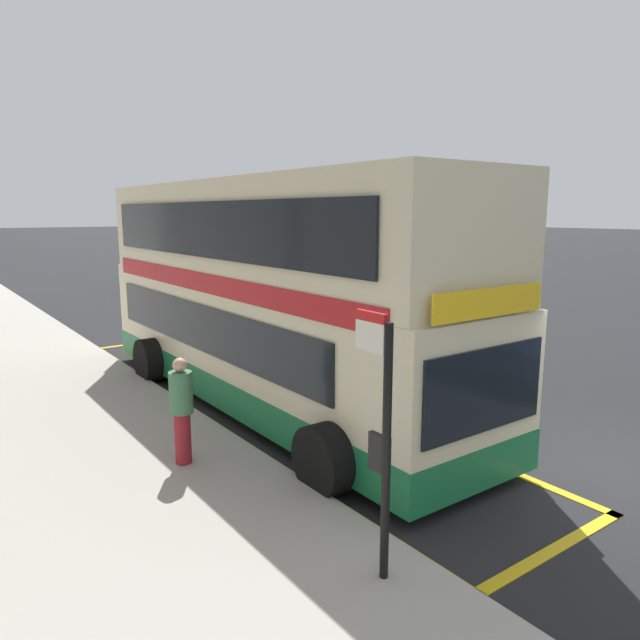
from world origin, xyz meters
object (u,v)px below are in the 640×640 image
pedestrian_waiting_near_sign (182,407)px  bus_stop_sign (382,426)px  double_decker_bus (268,302)px  parked_car_silver_across (224,284)px  parked_car_grey_behind (156,271)px

pedestrian_waiting_near_sign → bus_stop_sign: bearing=-81.8°
double_decker_bus → parked_car_silver_across: double_decker_bus is taller
double_decker_bus → parked_car_silver_across: 13.74m
parked_car_silver_across → pedestrian_waiting_near_sign: 16.66m
double_decker_bus → bus_stop_sign: double_decker_bus is taller
parked_car_grey_behind → pedestrian_waiting_near_sign: (-7.75, -21.73, 0.21)m
pedestrian_waiting_near_sign → parked_car_grey_behind: bearing=70.4°
parked_car_grey_behind → pedestrian_waiting_near_sign: 23.07m
bus_stop_sign → parked_car_silver_across: bearing=67.7°
bus_stop_sign → parked_car_silver_across: bus_stop_sign is taller
parked_car_grey_behind → pedestrian_waiting_near_sign: bearing=68.6°
pedestrian_waiting_near_sign → parked_car_silver_across: bearing=61.1°
parked_car_silver_across → pedestrian_waiting_near_sign: size_ratio=2.62×
bus_stop_sign → pedestrian_waiting_near_sign: (-0.54, 3.74, -0.73)m
parked_car_grey_behind → parked_car_silver_across: bearing=90.7°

